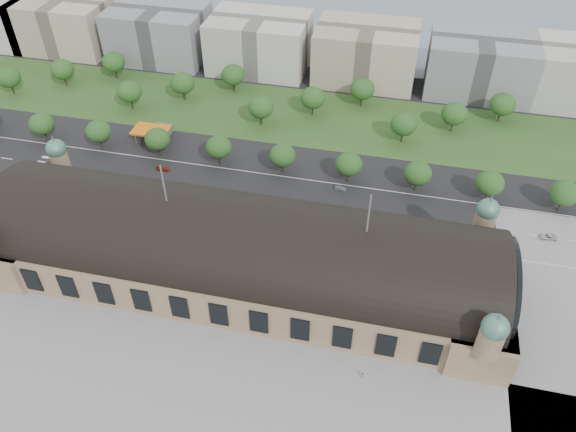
% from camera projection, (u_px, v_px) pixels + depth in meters
% --- Properties ---
extents(ground, '(900.00, 900.00, 0.00)m').
position_uv_depth(ground, '(242.00, 276.00, 167.26)').
color(ground, black).
rests_on(ground, ground).
extents(station, '(150.00, 48.40, 44.30)m').
position_uv_depth(station, '(240.00, 252.00, 160.48)').
color(station, '#9E8362').
rests_on(station, ground).
extents(plaza_south, '(190.00, 48.00, 0.12)m').
position_uv_depth(plaza_south, '(230.00, 416.00, 133.34)').
color(plaza_south, gray).
rests_on(plaza_south, ground).
extents(road_slab, '(260.00, 26.00, 0.10)m').
position_uv_depth(road_slab, '(218.00, 189.00, 198.45)').
color(road_slab, black).
rests_on(road_slab, ground).
extents(grass_belt, '(300.00, 45.00, 0.10)m').
position_uv_depth(grass_belt, '(270.00, 112.00, 237.92)').
color(grass_belt, '#2B4D1E').
rests_on(grass_belt, ground).
extents(petrol_station, '(14.00, 13.00, 5.05)m').
position_uv_depth(petrol_station, '(157.00, 130.00, 222.18)').
color(petrol_station, orange).
rests_on(petrol_station, ground).
extents(office_1, '(45.00, 32.00, 24.00)m').
position_uv_depth(office_1, '(65.00, 24.00, 278.57)').
color(office_1, '#BEAF95').
rests_on(office_1, ground).
extents(office_2, '(45.00, 32.00, 24.00)m').
position_uv_depth(office_2, '(159.00, 33.00, 270.20)').
color(office_2, gray).
rests_on(office_2, ground).
extents(office_3, '(45.00, 32.00, 24.00)m').
position_uv_depth(office_3, '(259.00, 43.00, 261.83)').
color(office_3, beige).
rests_on(office_3, ground).
extents(office_4, '(45.00, 32.00, 24.00)m').
position_uv_depth(office_4, '(366.00, 53.00, 253.46)').
color(office_4, '#BEAF95').
rests_on(office_4, ground).
extents(office_5, '(45.00, 32.00, 24.00)m').
position_uv_depth(office_5, '(480.00, 65.00, 245.08)').
color(office_5, gray).
rests_on(office_5, ground).
extents(tree_row_1, '(9.60, 9.60, 11.52)m').
position_uv_depth(tree_row_1, '(42.00, 124.00, 217.27)').
color(tree_row_1, '#2D2116').
rests_on(tree_row_1, ground).
extents(tree_row_2, '(9.60, 9.60, 11.52)m').
position_uv_depth(tree_row_2, '(98.00, 131.00, 213.25)').
color(tree_row_2, '#2D2116').
rests_on(tree_row_2, ground).
extents(tree_row_3, '(9.60, 9.60, 11.52)m').
position_uv_depth(tree_row_3, '(157.00, 139.00, 209.23)').
color(tree_row_3, '#2D2116').
rests_on(tree_row_3, ground).
extents(tree_row_4, '(9.60, 9.60, 11.52)m').
position_uv_depth(tree_row_4, '(219.00, 147.00, 205.22)').
color(tree_row_4, '#2D2116').
rests_on(tree_row_4, ground).
extents(tree_row_5, '(9.60, 9.60, 11.52)m').
position_uv_depth(tree_row_5, '(282.00, 156.00, 201.20)').
color(tree_row_5, '#2D2116').
rests_on(tree_row_5, ground).
extents(tree_row_6, '(9.60, 9.60, 11.52)m').
position_uv_depth(tree_row_6, '(349.00, 164.00, 197.18)').
color(tree_row_6, '#2D2116').
rests_on(tree_row_6, ground).
extents(tree_row_7, '(9.60, 9.60, 11.52)m').
position_uv_depth(tree_row_7, '(418.00, 174.00, 193.16)').
color(tree_row_7, '#2D2116').
rests_on(tree_row_7, ground).
extents(tree_row_8, '(9.60, 9.60, 11.52)m').
position_uv_depth(tree_row_8, '(490.00, 183.00, 189.14)').
color(tree_row_8, '#2D2116').
rests_on(tree_row_8, ground).
extents(tree_row_9, '(9.60, 9.60, 11.52)m').
position_uv_depth(tree_row_9, '(565.00, 193.00, 185.12)').
color(tree_row_9, '#2D2116').
rests_on(tree_row_9, ground).
extents(tree_belt_0, '(10.40, 10.40, 12.48)m').
position_uv_depth(tree_belt_0, '(8.00, 77.00, 244.54)').
color(tree_belt_0, '#2D2116').
rests_on(tree_belt_0, ground).
extents(tree_belt_1, '(10.40, 10.40, 12.48)m').
position_uv_depth(tree_belt_1, '(62.00, 69.00, 250.15)').
color(tree_belt_1, '#2D2116').
rests_on(tree_belt_1, ground).
extents(tree_belt_2, '(10.40, 10.40, 12.48)m').
position_uv_depth(tree_belt_2, '(114.00, 62.00, 255.76)').
color(tree_belt_2, '#2D2116').
rests_on(tree_belt_2, ground).
extents(tree_belt_3, '(10.40, 10.40, 12.48)m').
position_uv_depth(tree_belt_3, '(130.00, 92.00, 234.99)').
color(tree_belt_3, '#2D2116').
rests_on(tree_belt_3, ground).
extents(tree_belt_4, '(10.40, 10.40, 12.48)m').
position_uv_depth(tree_belt_4, '(183.00, 83.00, 240.61)').
color(tree_belt_4, '#2D2116').
rests_on(tree_belt_4, ground).
extents(tree_belt_5, '(10.40, 10.40, 12.48)m').
position_uv_depth(tree_belt_5, '(233.00, 75.00, 246.22)').
color(tree_belt_5, '#2D2116').
rests_on(tree_belt_5, ground).
extents(tree_belt_6, '(10.40, 10.40, 12.48)m').
position_uv_depth(tree_belt_6, '(261.00, 107.00, 225.45)').
color(tree_belt_6, '#2D2116').
rests_on(tree_belt_6, ground).
extents(tree_belt_7, '(10.40, 10.40, 12.48)m').
position_uv_depth(tree_belt_7, '(313.00, 98.00, 231.06)').
color(tree_belt_7, '#2D2116').
rests_on(tree_belt_7, ground).
extents(tree_belt_8, '(10.40, 10.40, 12.48)m').
position_uv_depth(tree_belt_8, '(362.00, 89.00, 236.68)').
color(tree_belt_8, '#2D2116').
rests_on(tree_belt_8, ground).
extents(tree_belt_9, '(10.40, 10.40, 12.48)m').
position_uv_depth(tree_belt_9, '(404.00, 124.00, 215.91)').
color(tree_belt_9, '#2D2116').
rests_on(tree_belt_9, ground).
extents(tree_belt_10, '(10.40, 10.40, 12.48)m').
position_uv_depth(tree_belt_10, '(454.00, 114.00, 221.52)').
color(tree_belt_10, '#2D2116').
rests_on(tree_belt_10, ground).
extents(tree_belt_11, '(10.40, 10.40, 12.48)m').
position_uv_depth(tree_belt_11, '(503.00, 104.00, 227.13)').
color(tree_belt_11, '#2D2116').
rests_on(tree_belt_11, ground).
extents(traffic_car_1, '(4.19, 1.64, 1.36)m').
position_uv_depth(traffic_car_1, '(56.00, 164.00, 208.57)').
color(traffic_car_1, gray).
rests_on(traffic_car_1, ground).
extents(traffic_car_2, '(5.68, 2.84, 1.54)m').
position_uv_depth(traffic_car_2, '(154.00, 184.00, 199.69)').
color(traffic_car_2, black).
rests_on(traffic_car_2, ground).
extents(traffic_car_3, '(5.04, 2.24, 1.44)m').
position_uv_depth(traffic_car_3, '(163.00, 168.00, 206.65)').
color(traffic_car_3, maroon).
rests_on(traffic_car_3, ground).
extents(traffic_car_5, '(4.18, 1.65, 1.35)m').
position_uv_depth(traffic_car_5, '(341.00, 188.00, 197.82)').
color(traffic_car_5, '#5C5E64').
rests_on(traffic_car_5, ground).
extents(traffic_car_6, '(5.49, 2.97, 1.46)m').
position_uv_depth(traffic_car_6, '(548.00, 237.00, 179.05)').
color(traffic_car_6, silver).
rests_on(traffic_car_6, ground).
extents(parked_car_0, '(4.61, 3.57, 1.46)m').
position_uv_depth(parked_car_0, '(65.00, 197.00, 194.21)').
color(parked_car_0, black).
rests_on(parked_car_0, ground).
extents(parked_car_1, '(6.05, 5.17, 1.54)m').
position_uv_depth(parked_car_1, '(41.00, 190.00, 196.87)').
color(parked_car_1, maroon).
rests_on(parked_car_1, ground).
extents(parked_car_2, '(5.74, 4.27, 1.55)m').
position_uv_depth(parked_car_2, '(112.00, 200.00, 193.02)').
color(parked_car_2, '#1C1740').
rests_on(parked_car_2, ground).
extents(parked_car_3, '(4.60, 3.40, 1.46)m').
position_uv_depth(parked_car_3, '(150.00, 204.00, 191.28)').
color(parked_car_3, slate).
rests_on(parked_car_3, ground).
extents(parked_car_4, '(4.85, 3.92, 1.55)m').
position_uv_depth(parked_car_4, '(189.00, 217.00, 186.24)').
color(parked_car_4, silver).
rests_on(parked_car_4, ground).
extents(parked_car_5, '(5.73, 4.12, 1.45)m').
position_uv_depth(parked_car_5, '(207.00, 216.00, 186.74)').
color(parked_car_5, '#999CA1').
rests_on(parked_car_5, ground).
extents(parked_car_6, '(4.88, 3.71, 1.32)m').
position_uv_depth(parked_car_6, '(171.00, 206.00, 190.58)').
color(parked_car_6, black).
rests_on(parked_car_6, ground).
extents(bus_west, '(12.95, 3.05, 3.61)m').
position_uv_depth(bus_west, '(278.00, 207.00, 188.29)').
color(bus_west, red).
rests_on(bus_west, ground).
extents(bus_mid, '(12.87, 3.50, 3.55)m').
position_uv_depth(bus_mid, '(300.00, 209.00, 187.71)').
color(bus_mid, beige).
rests_on(bus_mid, ground).
extents(bus_east, '(13.05, 3.22, 3.62)m').
position_uv_depth(bus_east, '(360.00, 219.00, 183.99)').
color(bus_east, beige).
rests_on(bus_east, ground).
extents(pedestrian_0, '(0.92, 0.56, 1.83)m').
position_uv_depth(pedestrian_0, '(362.00, 375.00, 140.68)').
color(pedestrian_0, gray).
rests_on(pedestrian_0, ground).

